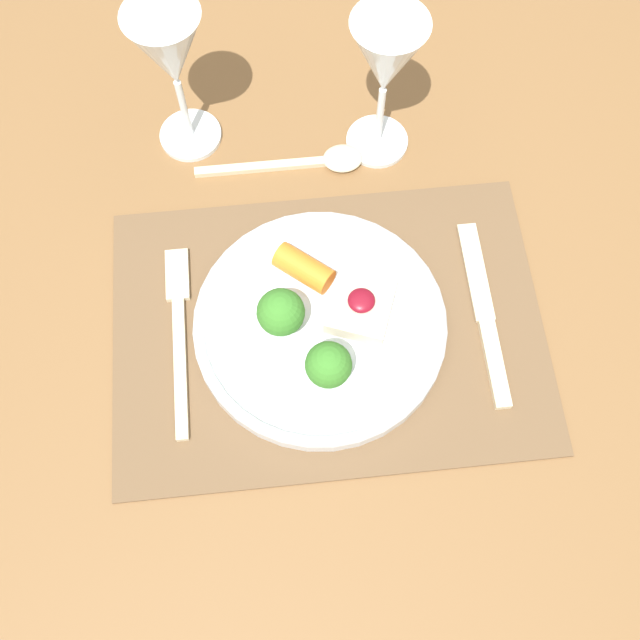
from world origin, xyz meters
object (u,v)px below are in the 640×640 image
object	(u,v)px
knife	(486,324)
dinner_plate	(320,322)
spoon	(316,161)
fork	(179,326)
wine_glass_near	(386,64)
wine_glass_far	(170,56)

from	to	relation	value
knife	dinner_plate	bearing A→B (deg)	172.48
knife	spoon	world-z (taller)	spoon
fork	wine_glass_near	bearing A→B (deg)	39.79
knife	spoon	bearing A→B (deg)	122.53
fork	wine_glass_far	size ratio (longest dim) A/B	1.12
knife	spoon	size ratio (longest dim) A/B	1.09
fork	spoon	distance (m)	0.24
wine_glass_near	wine_glass_far	size ratio (longest dim) A/B	0.99
dinner_plate	knife	world-z (taller)	dinner_plate
knife	wine_glass_near	world-z (taller)	wine_glass_near
dinner_plate	wine_glass_near	size ratio (longest dim) A/B	1.40
dinner_plate	wine_glass_near	bearing A→B (deg)	68.38
dinner_plate	wine_glass_far	world-z (taller)	wine_glass_far
knife	wine_glass_far	world-z (taller)	wine_glass_far
fork	wine_glass_near	distance (m)	0.33
wine_glass_near	wine_glass_far	bearing A→B (deg)	171.88
knife	wine_glass_far	bearing A→B (deg)	134.74
fork	wine_glass_near	world-z (taller)	wine_glass_near
fork	spoon	size ratio (longest dim) A/B	1.09
fork	spoon	bearing A→B (deg)	47.33
dinner_plate	fork	bearing A→B (deg)	173.51
spoon	wine_glass_far	distance (m)	0.19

